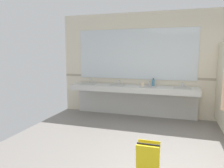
% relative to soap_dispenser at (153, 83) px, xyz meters
% --- Properties ---
extents(wall_back, '(6.78, 0.12, 2.75)m').
position_rel_soap_dispenser_xyz_m(wall_back, '(0.79, 0.20, 0.44)').
color(wall_back, beige).
rests_on(wall_back, ground_plane).
extents(wall_back_tile_band, '(6.78, 0.01, 0.06)m').
position_rel_soap_dispenser_xyz_m(wall_back_tile_band, '(0.79, 0.14, 0.12)').
color(wall_back_tile_band, '#9E937F').
rests_on(wall_back_tile_band, wall_back).
extents(vanity_counter, '(3.28, 0.60, 0.96)m').
position_rel_soap_dispenser_xyz_m(vanity_counter, '(-0.51, -0.09, -0.30)').
color(vanity_counter, silver).
rests_on(vanity_counter, ground_plane).
extents(mirror_panel, '(3.18, 0.02, 1.32)m').
position_rel_soap_dispenser_xyz_m(mirror_panel, '(-0.51, 0.13, 0.73)').
color(mirror_panel, silver).
rests_on(mirror_panel, wall_back).
extents(soap_dispenser, '(0.07, 0.07, 0.20)m').
position_rel_soap_dispenser_xyz_m(soap_dispenser, '(0.00, 0.00, 0.00)').
color(soap_dispenser, teal).
rests_on(soap_dispenser, vanity_counter).
extents(paper_cup, '(0.07, 0.07, 0.10)m').
position_rel_soap_dispenser_xyz_m(paper_cup, '(-0.23, -0.27, -0.03)').
color(paper_cup, beige).
rests_on(paper_cup, vanity_counter).
extents(wet_floor_sign, '(0.28, 0.19, 0.59)m').
position_rel_soap_dispenser_xyz_m(wet_floor_sign, '(0.28, -3.03, -0.63)').
color(wet_floor_sign, yellow).
rests_on(wet_floor_sign, ground_plane).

